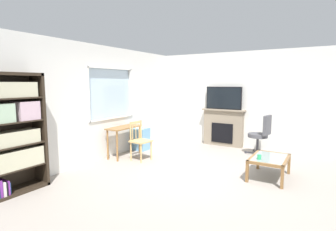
% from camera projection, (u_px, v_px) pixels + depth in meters
% --- Properties ---
extents(ground, '(6.60, 5.95, 0.02)m').
position_uv_depth(ground, '(197.00, 177.00, 5.07)').
color(ground, '#9E9389').
extents(wall_back_with_window, '(5.60, 0.15, 2.63)m').
position_uv_depth(wall_back_with_window, '(101.00, 104.00, 6.16)').
color(wall_back_with_window, silver).
rests_on(wall_back_with_window, ground).
extents(wall_right, '(0.12, 5.15, 2.63)m').
position_uv_depth(wall_right, '(241.00, 100.00, 7.33)').
color(wall_right, silver).
rests_on(wall_right, ground).
extents(bookshelf, '(0.90, 0.38, 1.95)m').
position_uv_depth(bookshelf, '(14.00, 131.00, 4.25)').
color(bookshelf, '#2D2319').
rests_on(bookshelf, ground).
extents(desk_under_window, '(0.93, 0.39, 0.73)m').
position_uv_depth(desk_under_window, '(124.00, 132.00, 6.40)').
color(desk_under_window, olive).
rests_on(desk_under_window, ground).
extents(wooden_chair, '(0.46, 0.45, 0.90)m').
position_uv_depth(wooden_chair, '(140.00, 140.00, 6.11)').
color(wooden_chair, tan).
rests_on(wooden_chair, ground).
extents(plastic_drawer_unit, '(0.35, 0.40, 0.59)m').
position_uv_depth(plastic_drawer_unit, '(141.00, 139.00, 7.08)').
color(plastic_drawer_unit, '#72ADDB').
rests_on(plastic_drawer_unit, ground).
extents(fireplace, '(0.26, 1.22, 1.05)m').
position_uv_depth(fireplace, '(223.00, 127.00, 7.53)').
color(fireplace, gray).
rests_on(fireplace, ground).
extents(tv, '(0.06, 1.01, 0.63)m').
position_uv_depth(tv, '(224.00, 98.00, 7.41)').
color(tv, black).
rests_on(tv, fireplace).
extents(office_chair, '(0.57, 0.58, 1.00)m').
position_uv_depth(office_chair, '(261.00, 133.00, 6.54)').
color(office_chair, '#4C4C51').
rests_on(office_chair, ground).
extents(coffee_table, '(0.92, 0.64, 0.40)m').
position_uv_depth(coffee_table, '(269.00, 160.00, 4.96)').
color(coffee_table, '#8C9E99').
rests_on(coffee_table, ground).
extents(sippy_cup, '(0.07, 0.07, 0.09)m').
position_uv_depth(sippy_cup, '(259.00, 157.00, 4.81)').
color(sippy_cup, '#33B770').
rests_on(sippy_cup, coffee_table).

